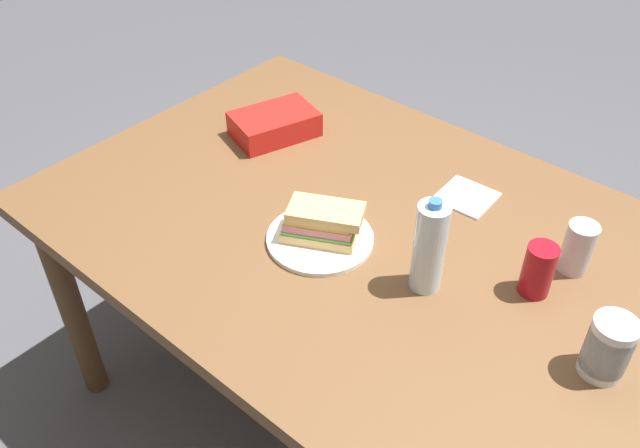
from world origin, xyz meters
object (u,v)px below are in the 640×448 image
object	(u,v)px
water_bottle_tall	(429,247)
plastic_cup_stack	(608,348)
chip_bag	(274,124)
soda_can_silver	(578,248)
paper_plate	(320,239)
soda_can_red	(538,270)
dining_table	(357,250)
sandwich	(322,223)

from	to	relation	value
water_bottle_tall	plastic_cup_stack	size ratio (longest dim) A/B	1.75
chip_bag	soda_can_silver	xyz separation A→B (m)	(0.88, 0.03, 0.03)
paper_plate	soda_can_silver	world-z (taller)	soda_can_silver
paper_plate	chip_bag	world-z (taller)	chip_bag
soda_can_red	chip_bag	distance (m)	0.85
plastic_cup_stack	chip_bag	bearing A→B (deg)	169.13
water_bottle_tall	soda_can_silver	xyz separation A→B (m)	(0.22, 0.26, -0.05)
paper_plate	chip_bag	bearing A→B (deg)	146.51
paper_plate	plastic_cup_stack	size ratio (longest dim) A/B	1.90
dining_table	soda_can_silver	xyz separation A→B (m)	(0.46, 0.19, 0.15)
paper_plate	dining_table	bearing A→B (deg)	76.64
dining_table	plastic_cup_stack	size ratio (longest dim) A/B	11.76
sandwich	plastic_cup_stack	xyz separation A→B (m)	(0.64, 0.06, 0.01)
chip_bag	water_bottle_tall	distance (m)	0.71
chip_bag	soda_can_silver	size ratio (longest dim) A/B	1.89
dining_table	water_bottle_tall	bearing A→B (deg)	-16.63
dining_table	soda_can_red	bearing A→B (deg)	8.66
soda_can_red	plastic_cup_stack	distance (m)	0.22
soda_can_red	plastic_cup_stack	xyz separation A→B (m)	(0.19, -0.11, 0.00)
plastic_cup_stack	dining_table	bearing A→B (deg)	175.75
plastic_cup_stack	soda_can_red	bearing A→B (deg)	150.32
soda_can_red	chip_bag	world-z (taller)	soda_can_red
chip_bag	paper_plate	bearing A→B (deg)	75.20
soda_can_red	plastic_cup_stack	world-z (taller)	plastic_cup_stack
dining_table	sandwich	distance (m)	0.18
chip_bag	dining_table	bearing A→B (deg)	88.72
water_bottle_tall	sandwich	bearing A→B (deg)	-172.46
dining_table	soda_can_red	size ratio (longest dim) A/B	12.62
dining_table	chip_bag	bearing A→B (deg)	160.03
paper_plate	water_bottle_tall	world-z (taller)	water_bottle_tall
water_bottle_tall	plastic_cup_stack	bearing A→B (deg)	3.82
chip_bag	plastic_cup_stack	bearing A→B (deg)	97.82
sandwich	water_bottle_tall	distance (m)	0.27
paper_plate	plastic_cup_stack	bearing A→B (deg)	5.62
soda_can_red	dining_table	bearing A→B (deg)	-171.34
paper_plate	plastic_cup_stack	world-z (taller)	plastic_cup_stack
soda_can_silver	dining_table	bearing A→B (deg)	-157.94
soda_can_red	soda_can_silver	bearing A→B (deg)	74.78
chip_bag	plastic_cup_stack	distance (m)	1.06
chip_bag	soda_can_silver	world-z (taller)	soda_can_silver
paper_plate	sandwich	distance (m)	0.05
soda_can_red	soda_can_silver	size ratio (longest dim) A/B	1.00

